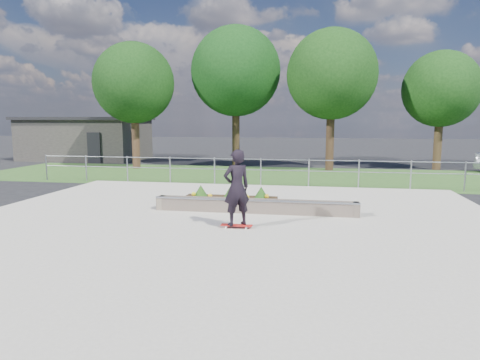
% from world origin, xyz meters
% --- Properties ---
extents(ground, '(120.00, 120.00, 0.00)m').
position_xyz_m(ground, '(0.00, 0.00, 0.00)').
color(ground, black).
rests_on(ground, ground).
extents(grass_verge, '(30.00, 8.00, 0.02)m').
position_xyz_m(grass_verge, '(0.00, 11.00, 0.01)').
color(grass_verge, '#2C4F1F').
rests_on(grass_verge, ground).
extents(concrete_slab, '(15.00, 15.00, 0.06)m').
position_xyz_m(concrete_slab, '(0.00, 0.00, 0.03)').
color(concrete_slab, '#ABA598').
rests_on(concrete_slab, ground).
extents(fence, '(20.06, 0.06, 1.20)m').
position_xyz_m(fence, '(0.00, 7.50, 0.77)').
color(fence, gray).
rests_on(fence, ground).
extents(building, '(8.40, 5.40, 3.00)m').
position_xyz_m(building, '(-14.00, 18.00, 1.51)').
color(building, '#2E2B28').
rests_on(building, ground).
extents(tree_far_left, '(4.55, 4.55, 7.15)m').
position_xyz_m(tree_far_left, '(-8.00, 13.00, 4.85)').
color(tree_far_left, '#382216').
rests_on(tree_far_left, ground).
extents(tree_mid_left, '(5.25, 5.25, 8.25)m').
position_xyz_m(tree_mid_left, '(-2.50, 15.00, 5.61)').
color(tree_mid_left, black).
rests_on(tree_mid_left, ground).
extents(tree_mid_right, '(4.90, 4.90, 7.70)m').
position_xyz_m(tree_mid_right, '(3.00, 14.00, 5.23)').
color(tree_mid_right, black).
rests_on(tree_mid_right, ground).
extents(tree_far_right, '(4.20, 4.20, 6.60)m').
position_xyz_m(tree_far_right, '(9.00, 15.50, 4.48)').
color(tree_far_right, '#322214').
rests_on(tree_far_right, ground).
extents(grind_ledge, '(6.00, 0.44, 0.43)m').
position_xyz_m(grind_ledge, '(0.55, 2.03, 0.26)').
color(grind_ledge, brown).
rests_on(grind_ledge, concrete_slab).
extents(planter_bed, '(3.00, 1.20, 0.61)m').
position_xyz_m(planter_bed, '(-0.41, 2.95, 0.24)').
color(planter_bed, black).
rests_on(planter_bed, concrete_slab).
extents(skateboarder, '(0.83, 0.77, 2.00)m').
position_xyz_m(skateboarder, '(0.36, 0.14, 1.09)').
color(skateboarder, white).
rests_on(skateboarder, concrete_slab).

